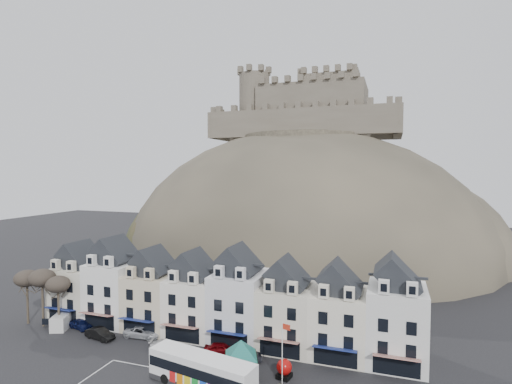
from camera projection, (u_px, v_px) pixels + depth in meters
townhouse_terrace at (218, 298)px, 55.97m from camera, size 54.40×9.35×11.80m
castle_hill at (305, 257)px, 105.93m from camera, size 100.00×76.00×68.00m
castle at (308, 109)px, 110.53m from camera, size 50.20×22.20×22.00m
tree_left_far at (27, 279)px, 60.18m from camera, size 3.61×3.61×8.24m
tree_left_mid at (42, 278)px, 59.19m from camera, size 3.78×3.78×8.64m
tree_left_near at (58, 285)px, 58.25m from camera, size 3.43×3.43×7.84m
bus at (202, 370)px, 42.67m from camera, size 12.78×5.14×3.52m
bus_shelter at (241, 349)px, 44.35m from camera, size 6.45×6.45×4.45m
red_buoy at (284, 369)px, 44.63m from camera, size 1.75×1.75×2.16m
flagpole at (283, 349)px, 42.95m from camera, size 0.99×0.35×7.09m
white_van at (63, 320)px, 59.07m from camera, size 3.59×5.02×2.10m
car_navy at (81, 324)px, 58.55m from camera, size 4.38×2.62×1.40m
car_black at (100, 334)px, 54.97m from camera, size 4.74×2.38×1.49m
car_silver at (143, 332)px, 55.64m from camera, size 5.35×2.86×1.46m
car_white at (166, 345)px, 51.68m from camera, size 4.50×2.58×1.23m
car_maroon at (221, 349)px, 50.35m from camera, size 4.67×2.89×1.49m
car_charcoal at (244, 356)px, 48.39m from camera, size 4.56×3.15×1.42m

